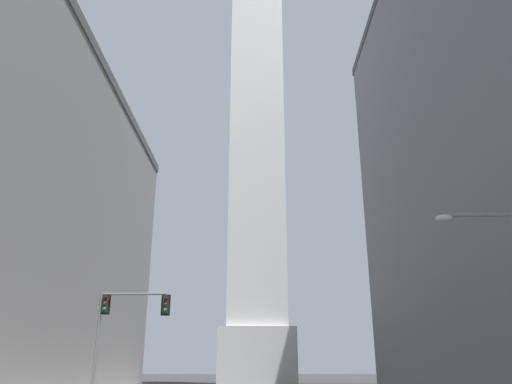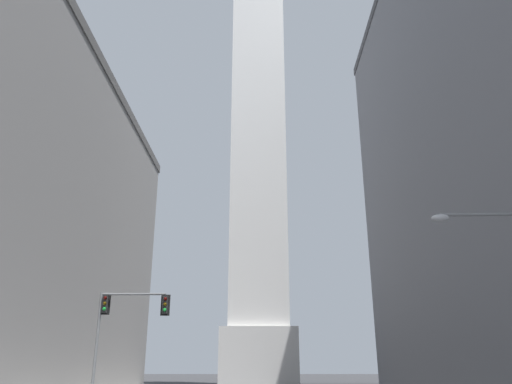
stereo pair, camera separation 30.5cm
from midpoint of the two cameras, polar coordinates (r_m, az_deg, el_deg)
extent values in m
cube|color=silver|center=(57.54, 0.00, -18.36)|extent=(8.28, 8.28, 5.99)
cube|color=white|center=(64.36, 0.00, 7.06)|extent=(6.63, 6.63, 49.28)
cylinder|color=slate|center=(33.64, -18.02, -16.26)|extent=(0.18, 0.18, 6.38)
cube|color=black|center=(33.75, -17.09, -12.09)|extent=(0.38, 0.38, 1.10)
cube|color=black|center=(33.92, -17.04, -12.13)|extent=(0.58, 0.10, 1.32)
sphere|color=#410907|center=(33.60, -17.09, -11.48)|extent=(0.22, 0.22, 0.22)
sphere|color=#483506|center=(33.56, -17.15, -12.05)|extent=(0.22, 0.22, 0.22)
sphere|color=green|center=(33.52, -17.21, -12.63)|extent=(0.22, 0.22, 0.22)
cylinder|color=slate|center=(33.35, -14.03, -11.24)|extent=(4.11, 0.14, 0.14)
sphere|color=slate|center=(33.91, -17.47, -11.06)|extent=(0.18, 0.18, 0.18)
cube|color=black|center=(32.82, -10.57, -12.54)|extent=(0.38, 0.38, 1.10)
cube|color=black|center=(33.00, -10.55, -12.58)|extent=(0.58, 0.10, 1.32)
sphere|color=#410907|center=(32.68, -10.55, -11.91)|extent=(0.22, 0.22, 0.22)
sphere|color=#483506|center=(32.63, -10.59, -12.50)|extent=(0.22, 0.22, 0.22)
sphere|color=green|center=(32.60, -10.63, -13.10)|extent=(0.22, 0.22, 0.22)
cylinder|color=gray|center=(19.74, 24.29, -2.42)|extent=(2.96, 0.12, 0.12)
ellipsoid|color=silver|center=(19.15, 20.28, -2.84)|extent=(0.64, 0.36, 0.26)
camera|label=1|loc=(0.15, -90.23, 0.08)|focal=35.00mm
camera|label=2|loc=(0.15, 89.77, -0.08)|focal=35.00mm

